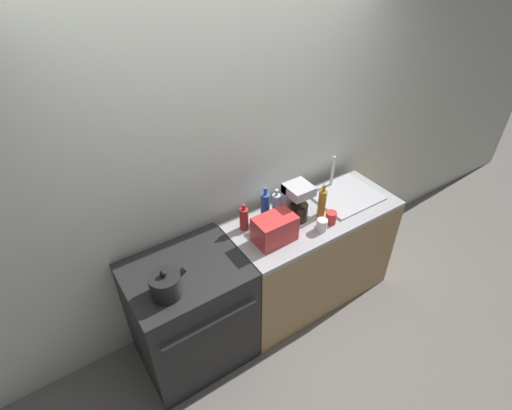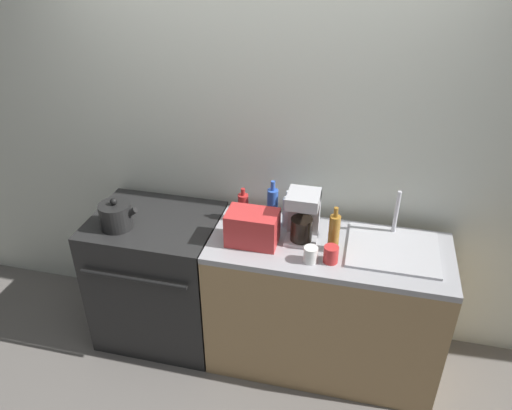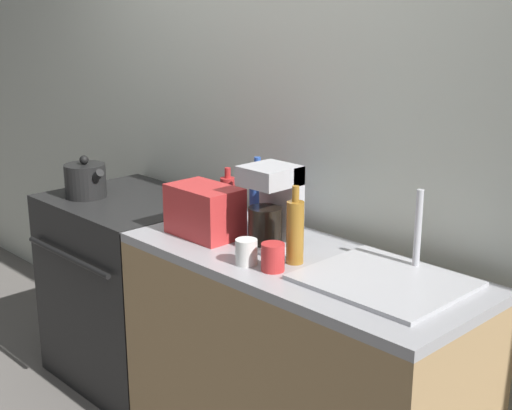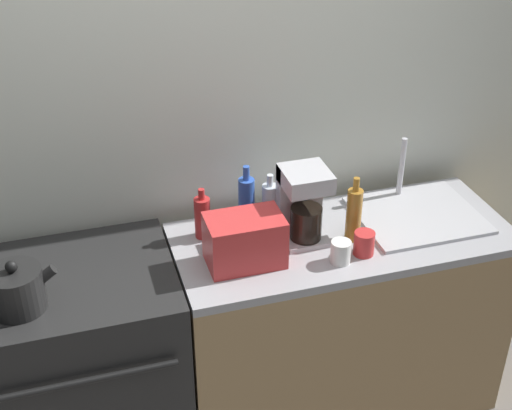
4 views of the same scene
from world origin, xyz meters
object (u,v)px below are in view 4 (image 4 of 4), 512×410
bottle_red (202,217)px  cup_red (364,243)px  bottle_amber (354,214)px  bottle_clear (270,206)px  stove (83,366)px  cup_white (341,252)px  toaster (245,240)px  bottle_blue (247,204)px  kettle (17,289)px  coffee_maker (303,202)px

bottle_red → cup_red: 0.64m
bottle_red → bottle_amber: (0.56, -0.19, 0.03)m
bottle_clear → stove: bearing=-171.8°
bottle_red → cup_white: bearing=-35.1°
toaster → bottle_amber: size_ratio=1.04×
bottle_red → bottle_blue: size_ratio=0.75×
kettle → coffee_maker: size_ratio=0.78×
bottle_blue → cup_red: (0.38, -0.30, -0.07)m
stove → cup_red: size_ratio=9.40×
bottle_clear → bottle_red: 0.28m
cup_white → bottle_blue: bearing=131.0°
stove → toaster: size_ratio=3.14×
bottle_clear → cup_white: 0.36m
bottle_blue → bottle_amber: 0.43m
bottle_red → cup_white: (0.46, -0.32, -0.05)m
coffee_maker → bottle_clear: size_ratio=1.27×
coffee_maker → cup_red: bearing=-45.2°
kettle → bottle_clear: bearing=13.9°
bottle_blue → cup_white: size_ratio=3.21×
bottle_amber → cup_white: (-0.11, -0.13, -0.07)m
toaster → bottle_clear: size_ratio=1.19×
toaster → bottle_red: bearing=116.8°
toaster → cup_white: (0.35, -0.10, -0.05)m
toaster → bottle_red: (-0.11, 0.22, -0.01)m
kettle → cup_red: (1.27, -0.04, -0.03)m
cup_white → kettle: bearing=176.7°
bottle_clear → bottle_red: (-0.28, 0.01, -0.01)m
bottle_amber → cup_red: bottle_amber is taller
coffee_maker → cup_white: 0.25m
bottle_red → bottle_clear: bearing=-2.3°
bottle_clear → cup_red: (0.29, -0.29, -0.05)m
cup_red → bottle_clear: bearing=135.1°
bottle_amber → bottle_blue: bearing=153.9°
cup_white → cup_red: bearing=12.4°
bottle_clear → bottle_amber: size_ratio=0.87×
kettle → bottle_red: (0.71, 0.25, 0.01)m
coffee_maker → bottle_clear: bearing=135.8°
bottle_amber → coffee_maker: bearing=157.1°
bottle_red → bottle_amber: bottle_amber is taller
stove → kettle: kettle is taller
cup_red → stove: bearing=171.3°
coffee_maker → bottle_amber: 0.20m
bottle_amber → stove: bearing=176.8°
coffee_maker → cup_white: coffee_maker is taller
stove → bottle_red: (0.54, 0.13, 0.53)m
bottle_clear → cup_red: 0.41m
stove → cup_white: (1.00, -0.19, 0.48)m
coffee_maker → stove: bearing=-179.0°
coffee_maker → cup_red: (0.18, -0.19, -0.11)m
coffee_maker → bottle_red: coffee_maker is taller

